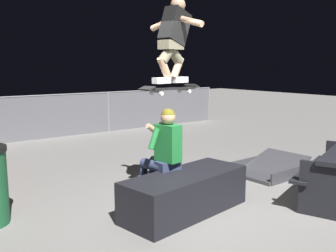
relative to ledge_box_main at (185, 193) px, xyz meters
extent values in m
plane|color=slate|center=(0.19, -0.07, -0.27)|extent=(40.00, 40.00, 0.00)
cube|color=black|center=(0.00, 0.00, 0.00)|extent=(1.89, 0.97, 0.53)
cube|color=#2D3856|center=(-0.07, 0.29, 0.33)|extent=(0.32, 0.20, 0.12)
cube|color=#1E7233|center=(-0.07, 0.29, 0.64)|extent=(0.25, 0.37, 0.50)
sphere|color=tan|center=(-0.07, 0.29, 0.99)|extent=(0.20, 0.20, 0.20)
sphere|color=brown|center=(-0.07, 0.29, 1.01)|extent=(0.19, 0.19, 0.19)
cylinder|color=#1E7233|center=(-0.28, 0.32, 0.71)|extent=(0.20, 0.11, 0.29)
cylinder|color=tan|center=(-0.21, 0.43, 0.81)|extent=(0.24, 0.11, 0.19)
cylinder|color=#1E7233|center=(0.12, 0.38, 0.71)|extent=(0.20, 0.11, 0.29)
cylinder|color=tan|center=(0.02, 0.47, 0.81)|extent=(0.24, 0.11, 0.19)
cylinder|color=#2D3856|center=(-0.19, 0.47, 0.31)|extent=(0.20, 0.42, 0.14)
cylinder|color=#2D3856|center=(-0.22, 0.67, 0.02)|extent=(0.11, 0.11, 0.49)
cube|color=#2D9E66|center=(-0.23, 0.72, -0.23)|extent=(0.14, 0.27, 0.08)
cylinder|color=#2D3856|center=(-0.01, 0.50, 0.31)|extent=(0.20, 0.42, 0.14)
cylinder|color=#2D3856|center=(-0.04, 0.70, 0.02)|extent=(0.11, 0.11, 0.49)
cube|color=#2D9E66|center=(-0.05, 0.75, -0.23)|extent=(0.14, 0.27, 0.08)
cube|color=black|center=(0.01, 0.34, 1.36)|extent=(0.82, 0.35, 0.04)
cube|color=black|center=(0.46, 0.43, 1.38)|extent=(0.16, 0.22, 0.06)
cube|color=black|center=(-0.43, 0.25, 1.38)|extent=(0.16, 0.22, 0.05)
cube|color=#99999E|center=(0.29, 0.40, 1.34)|extent=(0.09, 0.17, 0.03)
cylinder|color=white|center=(0.27, 0.48, 1.31)|extent=(0.06, 0.04, 0.05)
cylinder|color=white|center=(0.31, 0.31, 1.31)|extent=(0.06, 0.04, 0.05)
cube|color=#99999E|center=(-0.26, 0.29, 1.34)|extent=(0.09, 0.17, 0.03)
cylinder|color=white|center=(-0.28, 0.38, 1.31)|extent=(0.06, 0.04, 0.05)
cylinder|color=white|center=(-0.24, 0.20, 1.31)|extent=(0.06, 0.04, 0.05)
cube|color=white|center=(0.19, 0.38, 1.47)|extent=(0.27, 0.15, 0.08)
cube|color=white|center=(-0.16, 0.31, 1.47)|extent=(0.27, 0.15, 0.08)
cylinder|color=tan|center=(0.14, 0.37, 1.63)|extent=(0.25, 0.14, 0.31)
cylinder|color=#716C54|center=(0.07, 0.35, 1.83)|extent=(0.35, 0.19, 0.33)
cylinder|color=tan|center=(-0.11, 0.32, 1.63)|extent=(0.25, 0.14, 0.31)
cylinder|color=#716C54|center=(-0.04, 0.33, 1.83)|extent=(0.35, 0.19, 0.33)
cube|color=#716C54|center=(0.01, 0.34, 1.93)|extent=(0.33, 0.25, 0.12)
cube|color=black|center=(0.09, 0.36, 2.17)|extent=(0.49, 0.30, 0.52)
sphere|color=tan|center=(0.15, 0.37, 2.45)|extent=(0.20, 0.20, 0.20)
cylinder|color=tan|center=(0.07, 0.58, 2.23)|extent=(0.17, 0.45, 0.19)
cylinder|color=tan|center=(0.16, 0.15, 2.23)|extent=(0.17, 0.45, 0.19)
cube|color=#38383D|center=(2.38, 0.53, -0.24)|extent=(1.28, 0.98, 0.06)
cube|color=#38383D|center=(2.38, 0.53, -0.16)|extent=(1.23, 0.98, 0.42)
cube|color=#38383D|center=(2.38, 0.99, -0.17)|extent=(1.13, 0.08, 0.20)
cube|color=#38383D|center=(2.38, 0.06, -0.17)|extent=(1.13, 0.08, 0.20)
cube|color=black|center=(1.93, -0.64, 0.15)|extent=(1.68, 0.79, 0.04)
cylinder|color=slate|center=(2.19, 6.27, 0.31)|extent=(0.05, 0.05, 1.16)
cylinder|color=slate|center=(6.19, 6.27, 0.31)|extent=(0.05, 0.05, 1.16)
cylinder|color=slate|center=(0.19, 6.27, 0.89)|extent=(12.00, 0.04, 0.04)
cube|color=#59595E|center=(0.19, 6.27, 0.31)|extent=(12.00, 0.01, 1.16)
camera|label=1|loc=(-3.06, -3.74, 1.66)|focal=40.79mm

